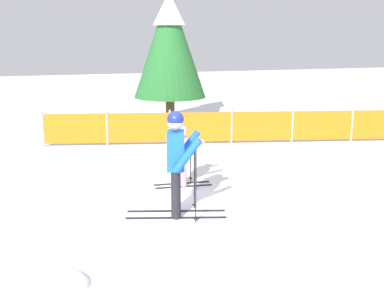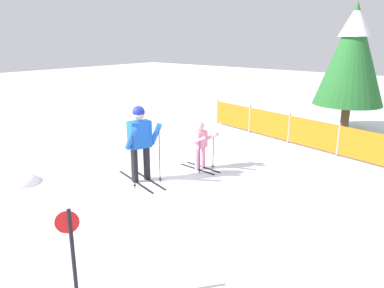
# 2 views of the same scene
# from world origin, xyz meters

# --- Properties ---
(ground_plane) EXTENTS (60.00, 60.00, 0.00)m
(ground_plane) POSITION_xyz_m (0.00, 0.00, 0.00)
(ground_plane) COLOR white
(skier_adult) EXTENTS (1.70, 0.86, 1.77)m
(skier_adult) POSITION_xyz_m (-0.08, 0.16, 1.05)
(skier_adult) COLOR black
(skier_adult) RESTS_ON ground_plane
(skier_child) EXTENTS (1.16, 0.57, 1.22)m
(skier_child) POSITION_xyz_m (0.47, 1.69, 0.72)
(skier_child) COLOR black
(skier_child) RESTS_ON ground_plane
(safety_fence) EXTENTS (11.68, 2.70, 0.96)m
(safety_fence) POSITION_xyz_m (3.61, 4.76, 0.48)
(safety_fence) COLOR gray
(safety_fence) RESTS_ON ground_plane
(conifer_far) EXTENTS (2.36, 2.36, 4.39)m
(conifer_far) POSITION_xyz_m (1.88, 8.25, 2.71)
(conifer_far) COLOR #4C3823
(conifer_far) RESTS_ON ground_plane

